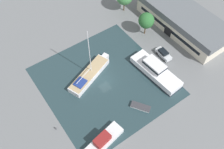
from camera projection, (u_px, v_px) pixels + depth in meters
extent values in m
plane|color=slate|center=(105.00, 81.00, 57.10)|extent=(440.00, 440.00, 0.00)
cube|color=#23383D|center=(105.00, 81.00, 57.09)|extent=(27.78, 26.88, 0.01)
cube|color=beige|center=(182.00, 22.00, 66.36)|extent=(25.44, 10.21, 3.61)
cube|color=#565B60|center=(184.00, 14.00, 64.22)|extent=(26.20, 10.52, 1.72)
cube|color=black|center=(168.00, 31.00, 65.04)|extent=(2.40, 0.08, 2.53)
cube|color=black|center=(168.00, 29.00, 64.46)|extent=(21.56, 0.19, 0.90)
cylinder|color=brown|center=(145.00, 29.00, 65.19)|extent=(0.34, 0.34, 2.93)
sphere|color=#28602D|center=(146.00, 21.00, 62.79)|extent=(4.06, 4.06, 4.06)
cylinder|color=brown|center=(124.00, 6.00, 70.81)|extent=(0.34, 0.34, 2.98)
cube|color=silver|center=(163.00, 54.00, 61.05)|extent=(4.58, 1.95, 0.84)
cube|color=black|center=(163.00, 52.00, 60.58)|extent=(2.41, 1.63, 0.55)
cube|color=black|center=(167.00, 55.00, 60.01)|extent=(0.11, 1.38, 0.44)
cylinder|color=black|center=(169.00, 58.00, 60.92)|extent=(0.61, 0.23, 0.60)
cylinder|color=black|center=(164.00, 60.00, 60.43)|extent=(0.61, 0.23, 0.60)
cylinder|color=black|center=(162.00, 51.00, 62.32)|extent=(0.61, 0.23, 0.60)
cylinder|color=black|center=(157.00, 53.00, 61.83)|extent=(0.61, 0.23, 0.60)
cube|color=silver|center=(89.00, 75.00, 57.27)|extent=(7.19, 12.18, 1.38)
cube|color=silver|center=(105.00, 57.00, 60.53)|extent=(1.72, 1.62, 1.38)
cube|color=tan|center=(89.00, 73.00, 56.68)|extent=(6.90, 11.70, 0.08)
cylinder|color=silver|center=(89.00, 53.00, 52.21)|extent=(0.16, 0.16, 12.17)
cylinder|color=silver|center=(84.00, 76.00, 54.88)|extent=(2.07, 5.02, 0.12)
cube|color=navy|center=(80.00, 83.00, 54.90)|extent=(2.95, 3.22, 0.30)
cube|color=white|center=(156.00, 72.00, 57.67)|extent=(13.32, 5.04, 1.67)
cube|color=black|center=(155.00, 73.00, 58.23)|extent=(13.46, 5.13, 0.18)
cube|color=silver|center=(155.00, 65.00, 56.63)|extent=(5.17, 3.30, 1.67)
cube|color=black|center=(155.00, 65.00, 56.49)|extent=(5.27, 3.38, 0.53)
cube|color=silver|center=(141.00, 107.00, 52.83)|extent=(4.15, 3.43, 0.48)
cube|color=#333338|center=(141.00, 106.00, 52.60)|extent=(4.33, 3.59, 0.08)
cube|color=silver|center=(104.00, 140.00, 48.04)|extent=(4.08, 8.54, 1.22)
cube|color=maroon|center=(102.00, 139.00, 46.78)|extent=(2.41, 3.56, 1.40)
cylinder|color=#47474C|center=(56.00, 129.00, 49.90)|extent=(0.25, 0.25, 0.46)
sphere|color=#47474C|center=(56.00, 128.00, 49.66)|extent=(0.27, 0.27, 0.27)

